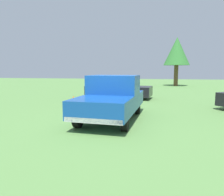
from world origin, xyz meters
TOP-DOWN VIEW (x-y plane):
  - ground_plane at (0.00, 0.00)m, footprint 80.00×80.00m
  - pickup_truck at (0.23, -0.13)m, footprint 4.84×2.37m
  - sedan_near at (6.81, 0.67)m, footprint 2.56×4.84m
  - tree_back_right at (19.85, -4.77)m, footprint 3.20×3.20m
  - traffic_cone at (3.30, 2.75)m, footprint 0.32×0.32m

SIDE VIEW (x-z plane):
  - ground_plane at x=0.00m, z-range 0.00..0.00m
  - traffic_cone at x=3.30m, z-range 0.00..0.55m
  - sedan_near at x=6.81m, z-range -0.05..1.44m
  - pickup_truck at x=0.23m, z-range 0.04..1.86m
  - tree_back_right at x=19.85m, z-range 1.25..7.33m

